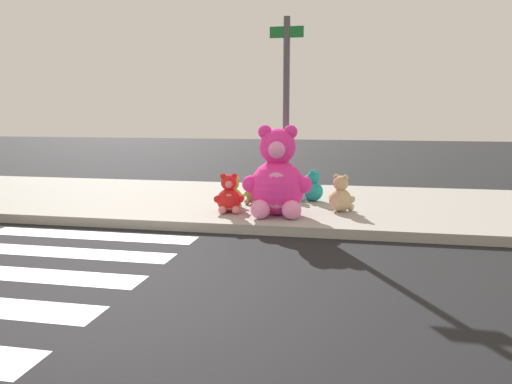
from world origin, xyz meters
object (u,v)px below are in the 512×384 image
(plush_teal, at_px, (312,188))
(sign_pole, at_px, (286,109))
(plush_lavender, at_px, (287,185))
(plush_brown, at_px, (254,193))
(plush_lime, at_px, (233,195))
(plush_red, at_px, (229,197))
(plush_pink_large, at_px, (277,180))
(plush_tan, at_px, (341,197))

(plush_teal, bearing_deg, sign_pole, -115.24)
(plush_lavender, relative_size, plush_brown, 1.28)
(plush_lavender, distance_m, plush_lime, 1.39)
(sign_pole, relative_size, plush_lime, 5.96)
(plush_red, bearing_deg, plush_brown, 72.81)
(plush_brown, bearing_deg, plush_pink_large, -57.98)
(plush_brown, xyz_separation_m, plush_tan, (1.56, -0.37, 0.05))
(plush_red, relative_size, plush_tan, 1.04)
(sign_pole, bearing_deg, plush_lime, -176.77)
(plush_lavender, relative_size, plush_lime, 1.19)
(plush_lavender, xyz_separation_m, plush_brown, (-0.49, -0.78, -0.06))
(plush_teal, height_order, plush_lime, plush_teal)
(plush_lime, bearing_deg, plush_brown, 48.79)
(sign_pole, xyz_separation_m, plush_teal, (0.39, 0.84, -1.46))
(plush_pink_large, xyz_separation_m, plush_teal, (0.45, 1.43, -0.34))
(plush_pink_large, bearing_deg, plush_lime, 148.03)
(plush_tan, bearing_deg, plush_lavender, 132.80)
(sign_pole, distance_m, plush_red, 1.76)
(sign_pole, relative_size, plush_brown, 6.38)
(sign_pole, distance_m, plush_pink_large, 1.27)
(plush_pink_large, height_order, plush_lime, plush_pink_large)
(plush_brown, bearing_deg, sign_pole, -26.24)
(plush_lime, bearing_deg, plush_tan, -0.64)
(plush_brown, bearing_deg, plush_lavender, 57.78)
(plush_brown, relative_size, plush_tan, 0.80)
(sign_pole, distance_m, plush_brown, 1.64)
(plush_pink_large, xyz_separation_m, plush_red, (-0.82, 0.05, -0.32))
(plush_teal, height_order, plush_brown, plush_teal)
(plush_lime, bearing_deg, plush_red, -84.25)
(plush_red, height_order, plush_brown, plush_red)
(plush_tan, bearing_deg, plush_pink_large, -152.59)
(sign_pole, bearing_deg, plush_pink_large, -94.86)
(plush_pink_large, distance_m, plush_teal, 1.54)
(plush_lime, bearing_deg, plush_lavender, 54.76)
(plush_pink_large, height_order, plush_lavender, plush_pink_large)
(plush_red, relative_size, plush_lime, 1.22)
(plush_red, bearing_deg, plush_teal, 47.44)
(plush_teal, xyz_separation_m, plush_lavender, (-0.51, 0.24, 0.02))
(sign_pole, bearing_deg, plush_brown, 153.76)
(plush_teal, distance_m, plush_brown, 1.14)
(sign_pole, height_order, plush_brown, sign_pole)
(sign_pole, relative_size, plush_red, 4.89)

